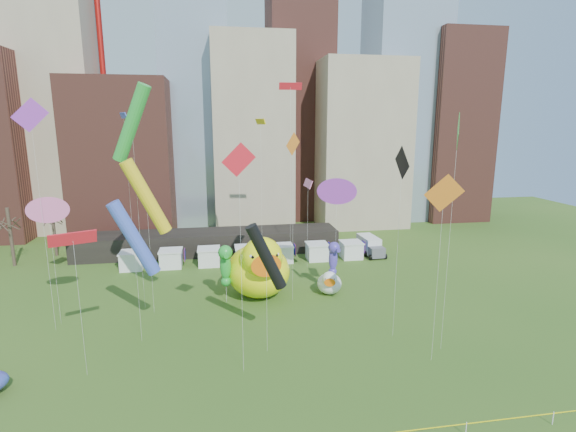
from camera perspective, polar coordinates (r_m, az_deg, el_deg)
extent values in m
cube|color=gray|center=(87.58, -28.29, 12.07)|extent=(14.00, 12.00, 42.00)
cube|color=brown|center=(78.88, -20.78, 7.04)|extent=(16.00, 14.00, 26.00)
cube|color=#8C9EB2|center=(85.67, -12.19, 17.60)|extent=(12.00, 12.00, 55.00)
cube|color=gray|center=(81.43, -4.82, 10.72)|extent=(14.00, 14.00, 34.00)
cube|color=brown|center=(90.01, 1.48, 21.74)|extent=(12.00, 12.00, 68.00)
cube|color=gray|center=(83.58, 9.30, 9.27)|extent=(16.00, 14.00, 30.00)
cube|color=#8C9EB2|center=(90.99, 14.86, 14.92)|extent=(14.00, 12.00, 48.00)
cube|color=brown|center=(93.57, 20.87, 10.77)|extent=(12.00, 12.00, 36.00)
cylinder|color=red|center=(89.43, -23.74, 23.48)|extent=(1.00, 1.00, 76.00)
cylinder|color=red|center=(93.18, 12.37, 23.66)|extent=(1.00, 1.00, 76.00)
cube|color=black|center=(65.45, -10.30, -3.39)|extent=(38.00, 6.00, 3.20)
cube|color=white|center=(60.89, -19.85, -5.59)|extent=(2.80, 2.80, 2.20)
cube|color=red|center=(60.44, -18.20, -5.11)|extent=(0.08, 1.40, 1.60)
cube|color=white|center=(60.15, -15.14, -5.50)|extent=(2.80, 2.80, 2.20)
cube|color=red|center=(59.84, -13.45, -5.00)|extent=(0.08, 1.40, 1.60)
cube|color=white|center=(59.83, -10.36, -5.37)|extent=(2.80, 2.80, 2.20)
cube|color=red|center=(59.67, -8.64, -4.85)|extent=(0.08, 1.40, 1.60)
cube|color=white|center=(59.92, -5.55, -5.20)|extent=(2.80, 2.80, 2.20)
cube|color=red|center=(59.91, -3.84, -4.67)|extent=(0.08, 1.40, 1.60)
cube|color=white|center=(60.42, -0.80, -4.99)|extent=(2.80, 2.80, 2.20)
cube|color=red|center=(60.56, 0.89, -4.46)|extent=(0.08, 1.40, 1.60)
cube|color=white|center=(61.33, 3.84, -4.76)|extent=(2.80, 2.80, 2.20)
cube|color=red|center=(61.62, 5.48, -4.22)|extent=(0.08, 1.40, 1.60)
cube|color=white|center=(62.63, 8.31, -4.50)|extent=(2.80, 2.80, 2.20)
cube|color=red|center=(63.05, 9.89, -3.97)|extent=(0.08, 1.40, 1.60)
cylinder|color=#382B21|center=(68.62, -32.67, -2.35)|extent=(0.44, 0.44, 8.00)
cylinder|color=#382B21|center=(70.84, -28.44, -1.70)|extent=(0.44, 0.44, 7.50)
cylinder|color=white|center=(31.54, 22.41, -24.48)|extent=(0.06, 0.06, 0.90)
cylinder|color=white|center=(34.72, 31.52, -21.75)|extent=(0.06, 0.06, 0.90)
ellipsoid|color=#FBFF0D|center=(48.47, -3.93, -7.17)|extent=(7.49, 8.61, 5.72)
ellipsoid|color=#FBFF0D|center=(51.47, -4.52, -6.20)|extent=(2.00, 1.61, 2.32)
sphere|color=#FBFF0D|center=(45.35, -3.42, -5.46)|extent=(4.60, 4.60, 4.30)
cone|color=orange|center=(43.68, -2.99, -6.34)|extent=(2.50, 2.10, 2.37)
sphere|color=white|center=(43.89, -4.68, -5.30)|extent=(0.77, 0.77, 0.77)
sphere|color=white|center=(44.29, -1.65, -5.10)|extent=(0.77, 0.77, 0.77)
sphere|color=black|center=(43.54, -4.61, -5.44)|extent=(0.39, 0.39, 0.39)
sphere|color=black|center=(43.95, -1.55, -5.24)|extent=(0.39, 0.39, 0.39)
ellipsoid|color=white|center=(49.64, 5.47, -8.85)|extent=(3.44, 3.79, 2.27)
ellipsoid|color=white|center=(50.83, 5.45, -8.41)|extent=(0.87, 0.75, 0.92)
sphere|color=white|center=(48.37, 5.51, -8.26)|extent=(2.06, 2.06, 1.71)
cone|color=orange|center=(47.71, 5.52, -8.63)|extent=(1.09, 0.97, 0.94)
sphere|color=white|center=(47.84, 4.96, -8.19)|extent=(0.31, 0.31, 0.31)
sphere|color=white|center=(47.86, 6.09, -8.21)|extent=(0.31, 0.31, 0.31)
sphere|color=black|center=(47.71, 4.96, -8.25)|extent=(0.15, 0.15, 0.15)
sphere|color=black|center=(47.73, 6.10, -8.27)|extent=(0.15, 0.15, 0.15)
cylinder|color=silver|center=(47.29, -8.15, -8.88)|extent=(0.03, 0.03, 4.00)
ellipsoid|color=green|center=(46.62, -8.23, -6.58)|extent=(1.24, 1.04, 2.97)
sphere|color=green|center=(46.00, -8.28, -4.77)|extent=(1.63, 1.63, 1.51)
cone|color=green|center=(45.37, -8.26, -5.10)|extent=(0.60, 0.99, 0.53)
sphere|color=green|center=(47.23, -8.16, -8.52)|extent=(1.06, 1.06, 1.06)
cylinder|color=silver|center=(49.78, 5.91, -7.80)|extent=(0.03, 0.03, 3.89)
ellipsoid|color=#4939AD|center=(49.16, 5.96, -5.67)|extent=(1.19, 1.07, 2.57)
sphere|color=#4939AD|center=(48.62, 6.04, -4.18)|extent=(1.62, 1.62, 1.31)
cone|color=#4939AD|center=(48.10, 6.22, -4.44)|extent=(0.66, 0.91, 0.46)
sphere|color=#4939AD|center=(49.67, 5.91, -7.27)|extent=(0.92, 0.92, 0.92)
cube|color=white|center=(65.35, 10.56, -3.61)|extent=(2.44, 4.65, 2.26)
cube|color=#595960|center=(62.94, 11.59, -4.69)|extent=(2.18, 1.75, 1.45)
cylinder|color=black|center=(63.76, 10.17, -4.92)|extent=(0.28, 0.83, 0.81)
cylinder|color=black|center=(64.65, 12.02, -4.76)|extent=(0.28, 0.83, 0.81)
cylinder|color=black|center=(66.47, 9.14, -4.18)|extent=(0.28, 0.83, 0.81)
cylinder|color=black|center=(67.33, 10.93, -4.04)|extent=(0.28, 0.83, 0.81)
cylinder|color=silver|center=(56.19, 0.31, 4.77)|extent=(0.02, 0.02, 23.37)
cube|color=red|center=(55.93, 0.33, 16.73)|extent=(2.85, 0.51, 0.87)
cylinder|color=silver|center=(46.13, -28.35, -6.08)|extent=(0.02, 0.02, 11.15)
cone|color=pink|center=(44.86, -29.06, 0.72)|extent=(2.41, 0.81, 2.40)
cylinder|color=silver|center=(38.88, 14.18, -4.72)|extent=(0.02, 0.02, 15.62)
cube|color=black|center=(37.44, 14.80, 6.81)|extent=(0.08, 2.78, 2.78)
cylinder|color=silver|center=(37.43, 20.43, -3.70)|extent=(0.02, 0.02, 18.23)
cube|color=green|center=(36.17, 21.49, 10.35)|extent=(1.39, 2.51, 2.84)
cylinder|color=silver|center=(45.02, -17.66, -5.11)|extent=(0.02, 0.02, 11.90)
cylinder|color=yellow|center=(43.70, -18.16, 2.38)|extent=(4.62, 2.28, 7.57)
cylinder|color=silver|center=(55.37, -20.09, 2.04)|extent=(0.02, 0.02, 19.75)
cube|color=blue|center=(54.67, -20.84, 12.28)|extent=(1.27, 2.16, 0.69)
cylinder|color=silver|center=(45.36, 0.64, -1.19)|extent=(0.02, 0.02, 16.81)
cube|color=orange|center=(44.21, 0.66, 9.48)|extent=(1.69, 1.64, 2.32)
cylinder|color=silver|center=(43.97, -29.49, -1.39)|extent=(0.02, 0.02, 19.51)
cube|color=purple|center=(43.05, -30.85, 11.35)|extent=(2.71, 1.01, 2.88)
cylinder|color=silver|center=(32.33, -6.17, -7.20)|extent=(0.02, 0.02, 16.32)
cube|color=red|center=(30.64, -6.51, 7.38)|extent=(2.42, 0.19, 2.42)
cylinder|color=silver|center=(56.77, 2.59, -1.35)|extent=(0.02, 0.02, 11.31)
cube|color=pink|center=(55.74, 2.64, 4.31)|extent=(0.56, 3.39, 1.03)
cylinder|color=silver|center=(36.45, -2.81, -11.64)|extent=(0.02, 0.02, 8.29)
cylinder|color=black|center=(34.99, -2.88, -5.41)|extent=(3.44, 1.35, 5.71)
cylinder|color=silver|center=(45.78, -19.06, -0.42)|extent=(0.02, 0.02, 18.85)
cylinder|color=green|center=(44.83, -19.89, 11.43)|extent=(4.61, 2.83, 7.58)
cylinder|color=silver|center=(56.04, -3.51, 2.51)|extent=(0.02, 0.02, 19.08)
cube|color=yellow|center=(55.28, -3.64, 12.31)|extent=(1.16, 2.30, 0.72)
cylinder|color=silver|center=(39.92, -19.13, -9.32)|extent=(0.02, 0.02, 9.38)
cylinder|color=blue|center=(38.52, -19.61, -2.79)|extent=(4.12, 1.86, 6.77)
cylinder|color=silver|center=(36.00, 19.08, -7.97)|extent=(0.02, 0.02, 13.72)
cube|color=orange|center=(34.35, 19.86, 2.87)|extent=(2.57, 1.37, 2.89)
cylinder|color=silver|center=(48.52, 6.31, -3.54)|extent=(0.02, 0.02, 11.64)
cone|color=purple|center=(47.30, 6.47, 3.27)|extent=(2.84, 1.25, 2.88)
cylinder|color=silver|center=(36.10, -25.68, -10.98)|extent=(0.02, 0.02, 10.77)
cube|color=red|center=(34.47, -26.49, -2.67)|extent=(3.10, 1.72, 0.98)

